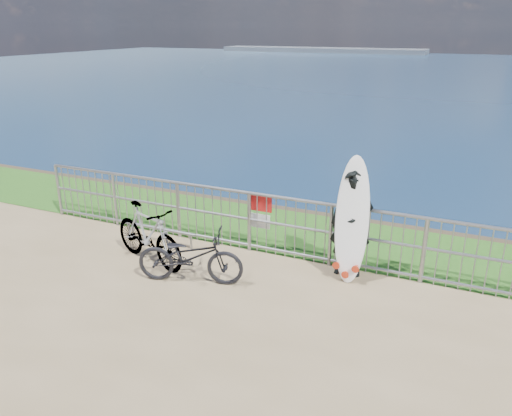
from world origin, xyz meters
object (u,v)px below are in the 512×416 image
at_px(bicycle_near, 190,256).
at_px(bicycle_far, 148,234).
at_px(surfer, 351,223).
at_px(surfboard, 352,225).

bearing_deg(bicycle_near, bicycle_far, 56.79).
xyz_separation_m(surfer, bicycle_near, (-2.22, -1.32, -0.45)).
distance_m(surfboard, bicycle_near, 2.59).
bearing_deg(bicycle_far, bicycle_near, -88.65).
height_order(surfer, bicycle_near, surfer).
bearing_deg(bicycle_far, surfer, -54.32).
height_order(surfer, bicycle_far, surfer).
bearing_deg(surfer, bicycle_near, -158.51).
bearing_deg(surfboard, surfer, 104.72).
distance_m(surfer, surfboard, 0.17).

